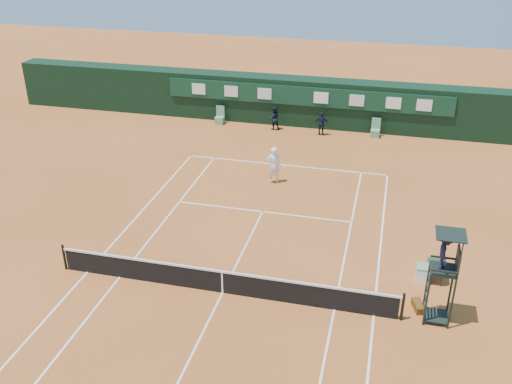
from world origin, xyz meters
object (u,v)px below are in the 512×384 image
player (274,165)px  umpire_chair (445,259)px  tennis_net (222,281)px  player_bench (439,264)px  cooler (423,273)px

player → umpire_chair: bearing=106.6°
tennis_net → umpire_chair: size_ratio=3.77×
player_bench → player: (-7.88, 6.76, 0.37)m
cooler → player_bench: bearing=30.7°
umpire_chair → cooler: bearing=99.4°
umpire_chair → player: bearing=129.6°
umpire_chair → player: size_ratio=1.77×
cooler → tennis_net: bearing=-160.2°
umpire_chair → player_bench: bearing=86.3°
cooler → player: bearing=136.1°
player_bench → umpire_chair: bearing=-93.7°
umpire_chair → player_bench: (0.16, 2.57, -1.86)m
tennis_net → player: bearing=91.2°
cooler → player: (-7.34, 7.08, 0.64)m
cooler → player: 10.22m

